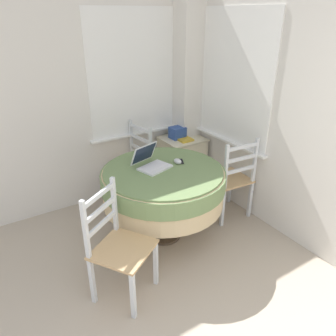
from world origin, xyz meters
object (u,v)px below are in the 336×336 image
(dining_chair_near_back_window, at_px, (132,165))
(laptop, at_px, (151,163))
(corner_cabinet, at_px, (182,162))
(book_on_cabinet, at_px, (184,139))
(storage_box, at_px, (178,133))
(round_dining_table, at_px, (163,184))
(computer_mouse, at_px, (178,161))
(dining_chair_near_right_window, at_px, (231,179))
(cell_phone, at_px, (180,161))
(dining_chair_camera_near, at_px, (118,247))

(dining_chair_near_back_window, bearing_deg, laptop, -101.21)
(corner_cabinet, distance_m, book_on_cabinet, 0.35)
(corner_cabinet, relative_size, storage_box, 3.71)
(dining_chair_near_back_window, xyz_separation_m, storage_box, (0.67, 0.03, 0.28))
(round_dining_table, relative_size, computer_mouse, 12.28)
(dining_chair_near_right_window, xyz_separation_m, book_on_cabinet, (-0.05, 0.83, 0.22))
(round_dining_table, distance_m, laptop, 0.25)
(computer_mouse, distance_m, book_on_cabinet, 0.94)
(laptop, xyz_separation_m, cell_phone, (0.31, -0.05, -0.04))
(laptop, relative_size, dining_chair_near_back_window, 0.39)
(dining_chair_near_back_window, relative_size, corner_cabinet, 1.42)
(computer_mouse, height_order, dining_chair_near_back_window, dining_chair_near_back_window)
(dining_chair_near_back_window, bearing_deg, book_on_cabinet, -6.41)
(computer_mouse, bearing_deg, dining_chair_near_back_window, 98.34)
(round_dining_table, distance_m, dining_chair_camera_near, 0.85)
(corner_cabinet, height_order, storage_box, storage_box)
(corner_cabinet, bearing_deg, cell_phone, -126.02)
(round_dining_table, bearing_deg, dining_chair_camera_near, -146.91)
(laptop, height_order, computer_mouse, laptop)
(round_dining_table, height_order, cell_phone, cell_phone)
(dining_chair_near_back_window, distance_m, book_on_cabinet, 0.74)
(round_dining_table, height_order, book_on_cabinet, round_dining_table)
(round_dining_table, distance_m, storage_box, 1.16)
(round_dining_table, xyz_separation_m, laptop, (-0.07, 0.11, 0.21))
(dining_chair_near_back_window, relative_size, dining_chair_camera_near, 1.00)
(cell_phone, xyz_separation_m, dining_chair_camera_near, (-0.94, -0.52, -0.31))
(cell_phone, bearing_deg, storage_box, 57.92)
(computer_mouse, distance_m, dining_chair_near_back_window, 0.88)
(cell_phone, height_order, dining_chair_camera_near, dining_chair_camera_near)
(dining_chair_near_back_window, bearing_deg, cell_phone, -78.05)
(corner_cabinet, bearing_deg, book_on_cabinet, -106.94)
(laptop, bearing_deg, dining_chair_camera_near, -137.97)
(laptop, distance_m, computer_mouse, 0.27)
(dining_chair_near_back_window, bearing_deg, round_dining_table, -95.22)
(round_dining_table, bearing_deg, storage_box, 49.25)
(corner_cabinet, distance_m, storage_box, 0.41)
(computer_mouse, relative_size, book_on_cabinet, 0.49)
(dining_chair_near_right_window, xyz_separation_m, storage_box, (-0.08, 0.94, 0.28))
(laptop, xyz_separation_m, dining_chair_camera_near, (-0.63, -0.57, -0.36))
(cell_phone, height_order, corner_cabinet, cell_phone)
(laptop, height_order, corner_cabinet, laptop)
(laptop, distance_m, book_on_cabinet, 1.08)
(computer_mouse, height_order, corner_cabinet, computer_mouse)
(book_on_cabinet, bearing_deg, round_dining_table, -135.61)
(computer_mouse, relative_size, storage_box, 0.54)
(round_dining_table, xyz_separation_m, corner_cabinet, (0.80, 0.83, -0.27))
(computer_mouse, distance_m, dining_chair_camera_near, 1.08)
(dining_chair_near_right_window, height_order, dining_chair_camera_near, same)
(round_dining_table, distance_m, book_on_cabinet, 1.10)
(dining_chair_camera_near, xyz_separation_m, book_on_cabinet, (1.48, 1.22, 0.22))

